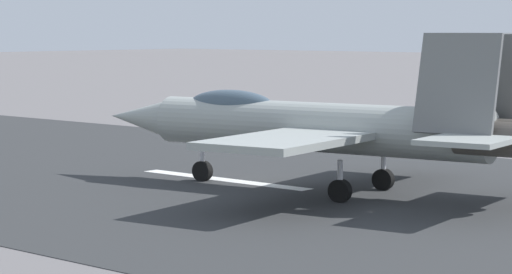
{
  "coord_description": "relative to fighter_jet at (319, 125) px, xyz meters",
  "views": [
    {
      "loc": [
        -26.55,
        29.6,
        5.63
      ],
      "look_at": [
        -4.11,
        3.53,
        2.2
      ],
      "focal_mm": 75.63,
      "sensor_mm": 36.0,
      "label": 1
    }
  ],
  "objects": [
    {
      "name": "ground_plane",
      "position": [
        4.0,
        -0.03,
        -2.34
      ],
      "size": [
        400.0,
        400.0,
        0.0
      ],
      "primitive_type": "plane",
      "color": "slate"
    },
    {
      "name": "runway_strip",
      "position": [
        3.98,
        -0.03,
        -2.33
      ],
      "size": [
        240.0,
        26.0,
        0.02
      ],
      "color": "#2E3031",
      "rests_on": "ground"
    },
    {
      "name": "fighter_jet",
      "position": [
        0.0,
        0.0,
        0.0
      ],
      "size": [
        17.42,
        13.63,
        5.53
      ],
      "color": "#999F9B",
      "rests_on": "ground"
    }
  ]
}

